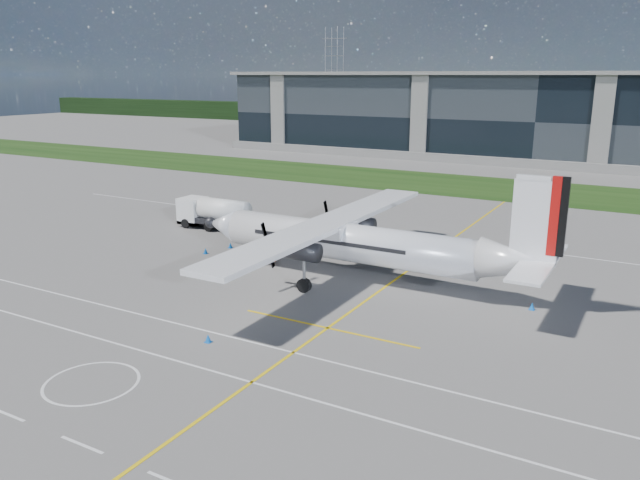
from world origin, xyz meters
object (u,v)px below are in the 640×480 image
at_px(pylon_west, 334,75).
at_px(ground_crew_person, 273,251).
at_px(fuel_tanker_truck, 210,213).
at_px(safety_cone_tail, 532,306).
at_px(safety_cone_fwd, 206,251).
at_px(safety_cone_portwing, 208,338).
at_px(baggage_tug, 266,237).
at_px(turboprop_aircraft, 360,222).
at_px(safety_cone_nose_stbd, 230,245).

relative_size(pylon_west, ground_crew_person, 16.00).
relative_size(fuel_tanker_truck, safety_cone_tail, 16.74).
bearing_deg(ground_crew_person, safety_cone_fwd, 109.01).
bearing_deg(safety_cone_tail, safety_cone_fwd, -179.76).
bearing_deg(safety_cone_portwing, pylon_west, 115.80).
relative_size(ground_crew_person, safety_cone_tail, 3.75).
relative_size(safety_cone_tail, safety_cone_portwing, 1.00).
xyz_separation_m(baggage_tug, safety_cone_fwd, (-3.06, -4.77, -0.57)).
relative_size(baggage_tug, safety_cone_fwd, 5.47).
xyz_separation_m(ground_crew_person, safety_cone_fwd, (-6.51, -0.82, -0.69)).
bearing_deg(safety_cone_fwd, fuel_tanker_truck, 126.45).
bearing_deg(baggage_tug, fuel_tanker_truck, 162.11).
distance_m(fuel_tanker_truck, safety_cone_tail, 33.85).
bearing_deg(turboprop_aircraft, fuel_tanker_truck, 160.19).
distance_m(turboprop_aircraft, safety_cone_nose_stbd, 14.71).
bearing_deg(fuel_tanker_truck, safety_cone_portwing, -51.25).
distance_m(turboprop_aircraft, safety_cone_fwd, 15.25).
relative_size(safety_cone_tail, safety_cone_nose_stbd, 1.00).
height_order(pylon_west, fuel_tanker_truck, pylon_west).
bearing_deg(safety_cone_nose_stbd, ground_crew_person, -16.67).
distance_m(turboprop_aircraft, safety_cone_tail, 13.44).
bearing_deg(safety_cone_portwing, safety_cone_nose_stbd, 123.70).
xyz_separation_m(pylon_west, safety_cone_nose_stbd, (66.62, -144.24, -14.75)).
distance_m(baggage_tug, safety_cone_nose_stbd, 3.26).
bearing_deg(baggage_tug, safety_cone_nose_stbd, -135.99).
height_order(pylon_west, baggage_tug, pylon_west).
xyz_separation_m(pylon_west, fuel_tanker_truck, (60.29, -139.22, -13.43)).
bearing_deg(turboprop_aircraft, safety_cone_nose_stbd, 170.71).
bearing_deg(ground_crew_person, fuel_tanker_truck, 72.72).
bearing_deg(safety_cone_fwd, ground_crew_person, 7.14).
bearing_deg(safety_cone_tail, safety_cone_portwing, -136.46).
relative_size(fuel_tanker_truck, ground_crew_person, 4.47).
bearing_deg(safety_cone_fwd, baggage_tug, 57.35).
bearing_deg(safety_cone_tail, fuel_tanker_truck, 167.29).
relative_size(turboprop_aircraft, fuel_tanker_truck, 3.56).
bearing_deg(pylon_west, safety_cone_portwing, -64.20).
distance_m(pylon_west, safety_cone_fwd, 161.56).
bearing_deg(safety_cone_nose_stbd, fuel_tanker_truck, 141.61).
height_order(pylon_west, safety_cone_fwd, pylon_west).
xyz_separation_m(baggage_tug, safety_cone_tail, (24.36, -4.66, -0.57)).
distance_m(pylon_west, safety_cone_portwing, 179.70).
distance_m(pylon_west, safety_cone_tail, 174.44).
bearing_deg(safety_cone_fwd, turboprop_aircraft, 1.04).
distance_m(ground_crew_person, safety_cone_nose_stbd, 6.05).
bearing_deg(turboprop_aircraft, safety_cone_portwing, -99.91).
bearing_deg(baggage_tug, safety_cone_tail, -10.82).
xyz_separation_m(fuel_tanker_truck, safety_cone_fwd, (5.58, -7.56, -1.32)).
xyz_separation_m(ground_crew_person, safety_cone_portwing, (5.58, -15.27, -0.69)).
bearing_deg(baggage_tug, ground_crew_person, -48.85).
relative_size(turboprop_aircraft, safety_cone_nose_stbd, 59.59).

